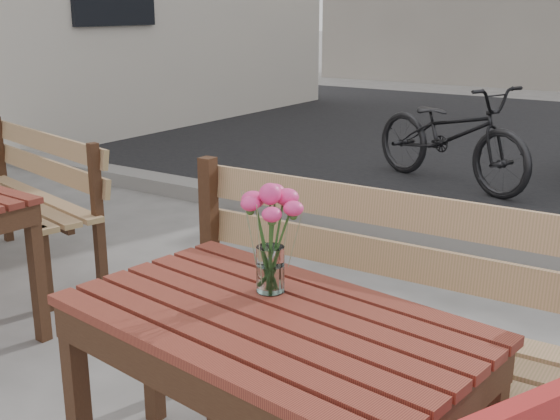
% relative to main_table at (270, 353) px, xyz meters
% --- Properties ---
extents(main_table, '(1.22, 0.80, 0.70)m').
position_rel_main_table_xyz_m(main_table, '(0.00, 0.00, 0.00)').
color(main_table, '#5A1E17').
rests_on(main_table, ground).
extents(main_bench, '(1.57, 0.50, 0.97)m').
position_rel_main_table_xyz_m(main_bench, '(0.00, 0.54, -0.00)').
color(main_bench, '#9C7E51').
rests_on(main_bench, ground).
extents(main_vase, '(0.18, 0.18, 0.32)m').
position_rel_main_table_xyz_m(main_vase, '(-0.09, 0.13, 0.32)').
color(main_vase, white).
rests_on(main_vase, main_table).
extents(second_bench, '(1.43, 0.71, 0.85)m').
position_rel_main_table_xyz_m(second_bench, '(-2.40, 1.05, -0.07)').
color(second_bench, '#9C7E51').
rests_on(second_bench, ground).
extents(bicycle, '(1.79, 1.17, 0.89)m').
position_rel_main_table_xyz_m(bicycle, '(-1.12, 4.37, -0.14)').
color(bicycle, black).
rests_on(bicycle, ground).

